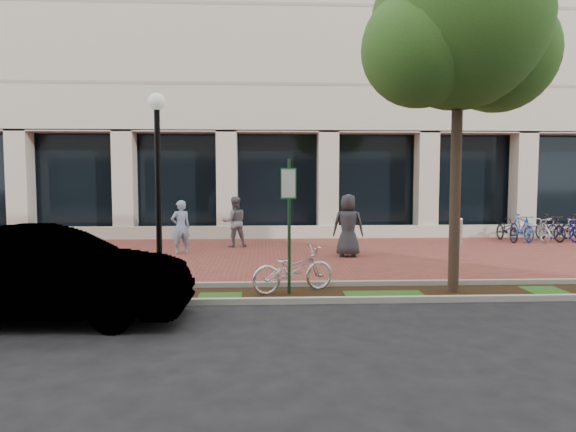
{
  "coord_description": "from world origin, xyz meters",
  "views": [
    {
      "loc": [
        -0.56,
        -15.54,
        2.38
      ],
      "look_at": [
        0.14,
        -0.8,
        1.28
      ],
      "focal_mm": 32.0,
      "sensor_mm": 36.0,
      "label": 1
    }
  ],
  "objects_px": {
    "sedan_near_curb": "(43,275)",
    "pedestrian_right": "(348,225)",
    "pedestrian_mid": "(234,222)",
    "bike_rack_cluster": "(550,229)",
    "lamppost": "(158,180)",
    "pedestrian_left": "(181,227)",
    "bollard": "(461,231)",
    "parking_sign": "(289,210)",
    "street_tree": "(461,33)",
    "locked_bicycle": "(293,269)"
  },
  "relations": [
    {
      "from": "pedestrian_right",
      "to": "sedan_near_curb",
      "type": "bearing_deg",
      "value": 56.17
    },
    {
      "from": "parking_sign",
      "to": "sedan_near_curb",
      "type": "distance_m",
      "value": 4.62
    },
    {
      "from": "pedestrian_mid",
      "to": "street_tree",
      "type": "bearing_deg",
      "value": 110.25
    },
    {
      "from": "pedestrian_right",
      "to": "parking_sign",
      "type": "bearing_deg",
      "value": 76.67
    },
    {
      "from": "bollard",
      "to": "pedestrian_mid",
      "type": "bearing_deg",
      "value": -178.28
    },
    {
      "from": "lamppost",
      "to": "pedestrian_left",
      "type": "distance_m",
      "value": 5.48
    },
    {
      "from": "locked_bicycle",
      "to": "pedestrian_left",
      "type": "bearing_deg",
      "value": 7.24
    },
    {
      "from": "bollard",
      "to": "pedestrian_right",
      "type": "bearing_deg",
      "value": -149.89
    },
    {
      "from": "lamppost",
      "to": "pedestrian_right",
      "type": "height_order",
      "value": "lamppost"
    },
    {
      "from": "lamppost",
      "to": "street_tree",
      "type": "distance_m",
      "value": 6.88
    },
    {
      "from": "street_tree",
      "to": "pedestrian_right",
      "type": "bearing_deg",
      "value": 106.46
    },
    {
      "from": "parking_sign",
      "to": "bollard",
      "type": "relative_size",
      "value": 2.88
    },
    {
      "from": "pedestrian_right",
      "to": "bollard",
      "type": "bearing_deg",
      "value": -140.98
    },
    {
      "from": "pedestrian_mid",
      "to": "bike_rack_cluster",
      "type": "height_order",
      "value": "pedestrian_mid"
    },
    {
      "from": "sedan_near_curb",
      "to": "bike_rack_cluster",
      "type": "bearing_deg",
      "value": -53.7
    },
    {
      "from": "bollard",
      "to": "bike_rack_cluster",
      "type": "bearing_deg",
      "value": 12.65
    },
    {
      "from": "parking_sign",
      "to": "bollard",
      "type": "xyz_separation_m",
      "value": [
        6.52,
        7.56,
        -1.24
      ]
    },
    {
      "from": "lamppost",
      "to": "pedestrian_mid",
      "type": "bearing_deg",
      "value": 79.85
    },
    {
      "from": "pedestrian_right",
      "to": "bike_rack_cluster",
      "type": "distance_m",
      "value": 8.94
    },
    {
      "from": "bike_rack_cluster",
      "to": "street_tree",
      "type": "bearing_deg",
      "value": -133.98
    },
    {
      "from": "pedestrian_left",
      "to": "sedan_near_curb",
      "type": "relative_size",
      "value": 0.35
    },
    {
      "from": "pedestrian_left",
      "to": "pedestrian_mid",
      "type": "distance_m",
      "value": 2.18
    },
    {
      "from": "bollard",
      "to": "pedestrian_left",
      "type": "bearing_deg",
      "value": -169.83
    },
    {
      "from": "locked_bicycle",
      "to": "pedestrian_left",
      "type": "relative_size",
      "value": 1.09
    },
    {
      "from": "pedestrian_left",
      "to": "lamppost",
      "type": "bearing_deg",
      "value": 67.11
    },
    {
      "from": "street_tree",
      "to": "locked_bicycle",
      "type": "distance_m",
      "value": 5.88
    },
    {
      "from": "pedestrian_left",
      "to": "street_tree",
      "type": "bearing_deg",
      "value": 111.69
    },
    {
      "from": "lamppost",
      "to": "pedestrian_right",
      "type": "relative_size",
      "value": 2.18
    },
    {
      "from": "bollard",
      "to": "sedan_near_curb",
      "type": "bearing_deg",
      "value": -138.94
    },
    {
      "from": "sedan_near_curb",
      "to": "bollard",
      "type": "bearing_deg",
      "value": -47.75
    },
    {
      "from": "lamppost",
      "to": "locked_bicycle",
      "type": "xyz_separation_m",
      "value": [
        2.82,
        -0.36,
        -1.86
      ]
    },
    {
      "from": "lamppost",
      "to": "bollard",
      "type": "distance_m",
      "value": 11.73
    },
    {
      "from": "lamppost",
      "to": "pedestrian_mid",
      "type": "xyz_separation_m",
      "value": [
        1.21,
        6.74,
        -1.47
      ]
    },
    {
      "from": "locked_bicycle",
      "to": "pedestrian_mid",
      "type": "distance_m",
      "value": 7.29
    },
    {
      "from": "lamppost",
      "to": "pedestrian_left",
      "type": "relative_size",
      "value": 2.46
    },
    {
      "from": "locked_bicycle",
      "to": "bike_rack_cluster",
      "type": "height_order",
      "value": "bike_rack_cluster"
    },
    {
      "from": "lamppost",
      "to": "pedestrian_right",
      "type": "bearing_deg",
      "value": 42.64
    },
    {
      "from": "pedestrian_left",
      "to": "pedestrian_mid",
      "type": "height_order",
      "value": "pedestrian_mid"
    },
    {
      "from": "pedestrian_left",
      "to": "bollard",
      "type": "bearing_deg",
      "value": 163.02
    },
    {
      "from": "parking_sign",
      "to": "locked_bicycle",
      "type": "bearing_deg",
      "value": 44.03
    },
    {
      "from": "pedestrian_right",
      "to": "sedan_near_curb",
      "type": "xyz_separation_m",
      "value": [
        -6.2,
        -6.71,
        -0.17
      ]
    },
    {
      "from": "pedestrian_left",
      "to": "pedestrian_mid",
      "type": "xyz_separation_m",
      "value": [
        1.6,
        1.49,
        0.03
      ]
    },
    {
      "from": "pedestrian_left",
      "to": "bike_rack_cluster",
      "type": "height_order",
      "value": "pedestrian_left"
    },
    {
      "from": "bollard",
      "to": "bike_rack_cluster",
      "type": "relative_size",
      "value": 0.23
    },
    {
      "from": "street_tree",
      "to": "pedestrian_mid",
      "type": "distance_m",
      "value": 9.85
    },
    {
      "from": "lamppost",
      "to": "pedestrian_mid",
      "type": "height_order",
      "value": "lamppost"
    },
    {
      "from": "locked_bicycle",
      "to": "bike_rack_cluster",
      "type": "bearing_deg",
      "value": -73.74
    },
    {
      "from": "locked_bicycle",
      "to": "pedestrian_right",
      "type": "xyz_separation_m",
      "value": [
        1.93,
        4.74,
        0.47
      ]
    },
    {
      "from": "street_tree",
      "to": "pedestrian_left",
      "type": "distance_m",
      "value": 9.82
    },
    {
      "from": "sedan_near_curb",
      "to": "pedestrian_right",
      "type": "bearing_deg",
      "value": -41.56
    }
  ]
}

